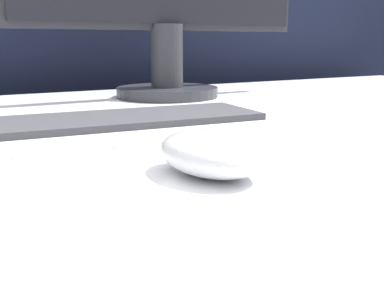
% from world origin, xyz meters
% --- Properties ---
extents(partition_panel, '(5.00, 0.03, 1.41)m').
position_xyz_m(partition_panel, '(0.00, 0.67, 0.70)').
color(partition_panel, black).
rests_on(partition_panel, ground_plane).
extents(computer_mouse_near, '(0.09, 0.11, 0.04)m').
position_xyz_m(computer_mouse_near, '(-0.01, -0.16, 0.79)').
color(computer_mouse_near, silver).
rests_on(computer_mouse_near, desk).
extents(keyboard, '(0.43, 0.16, 0.02)m').
position_xyz_m(keyboard, '(-0.05, 0.03, 0.78)').
color(keyboard, silver).
rests_on(keyboard, desk).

